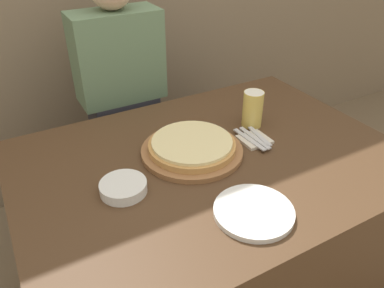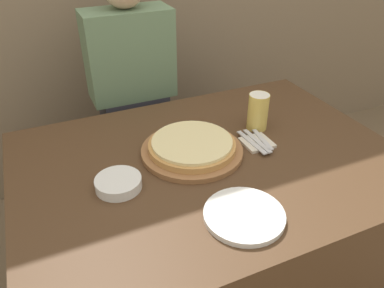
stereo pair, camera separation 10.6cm
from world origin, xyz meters
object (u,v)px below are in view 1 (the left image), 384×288
object	(u,v)px
fork	(249,139)
dinner_knife	(255,138)
pizza_on_board	(192,147)
spoon	(260,136)
diner_person	(124,110)
side_bowl	(123,187)
beer_glass	(253,108)
dinner_plate	(254,212)

from	to	relation	value
fork	dinner_knife	size ratio (longest dim) A/B	1.00
pizza_on_board	spoon	xyz separation A→B (m)	(0.28, -0.05, -0.01)
pizza_on_board	diner_person	xyz separation A→B (m)	(-0.05, 0.63, -0.11)
pizza_on_board	diner_person	distance (m)	0.64
spoon	diner_person	world-z (taller)	diner_person
side_bowl	pizza_on_board	bearing A→B (deg)	16.25
beer_glass	dinner_knife	distance (m)	0.14
beer_glass	fork	world-z (taller)	beer_glass
pizza_on_board	dinner_knife	world-z (taller)	pizza_on_board
dinner_knife	diner_person	world-z (taller)	diner_person
fork	beer_glass	bearing A→B (deg)	50.12
fork	diner_person	bearing A→B (deg)	112.43
pizza_on_board	beer_glass	bearing A→B (deg)	11.15
pizza_on_board	spoon	distance (m)	0.29
dinner_plate	fork	bearing A→B (deg)	55.30
dinner_plate	spoon	xyz separation A→B (m)	(0.28, 0.33, 0.01)
dinner_plate	diner_person	world-z (taller)	diner_person
dinner_knife	diner_person	size ratio (longest dim) A/B	0.14
side_bowl	diner_person	world-z (taller)	diner_person
spoon	dinner_knife	bearing A→B (deg)	180.00
dinner_plate	spoon	distance (m)	0.44
side_bowl	diner_person	xyz separation A→B (m)	(0.26, 0.72, -0.11)
dinner_knife	spoon	bearing A→B (deg)	0.00
diner_person	beer_glass	bearing A→B (deg)	-56.83
beer_glass	fork	bearing A→B (deg)	-129.88
dinner_knife	spoon	world-z (taller)	same
side_bowl	spoon	size ratio (longest dim) A/B	0.98
fork	side_bowl	bearing A→B (deg)	-175.40
dinner_plate	side_bowl	world-z (taller)	side_bowl
beer_glass	diner_person	distance (m)	0.70
beer_glass	diner_person	bearing A→B (deg)	123.17
beer_glass	dinner_plate	world-z (taller)	beer_glass
side_bowl	dinner_plate	bearing A→B (deg)	-43.53
dinner_plate	pizza_on_board	bearing A→B (deg)	90.21
pizza_on_board	side_bowl	world-z (taller)	pizza_on_board
beer_glass	dinner_knife	bearing A→B (deg)	-121.26
dinner_knife	fork	bearing A→B (deg)	180.00
pizza_on_board	spoon	bearing A→B (deg)	-9.16
diner_person	spoon	bearing A→B (deg)	-64.05
pizza_on_board	dinner_knife	distance (m)	0.26
pizza_on_board	dinner_plate	bearing A→B (deg)	-89.79
fork	diner_person	xyz separation A→B (m)	(-0.28, 0.68, -0.10)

